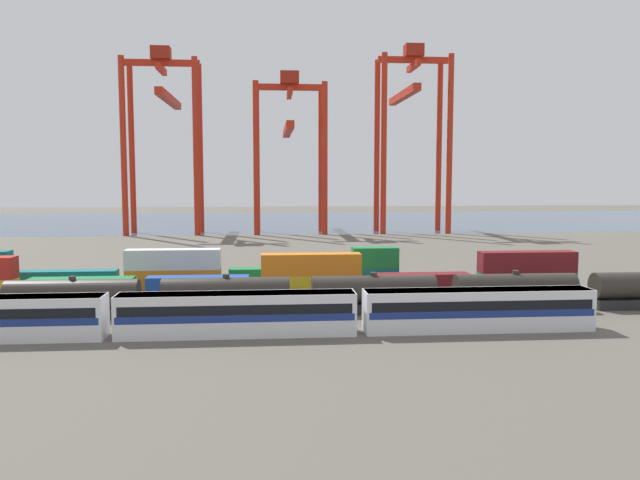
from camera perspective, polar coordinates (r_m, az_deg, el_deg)
ground_plane at (r=120.25m, az=-4.15°, el=-1.22°), size 420.00×420.00×0.00m
harbour_water at (r=214.46m, az=-4.47°, el=1.75°), size 400.00×110.00×0.01m
passenger_train at (r=57.49m, az=-7.59°, el=-6.55°), size 66.51×3.14×3.90m
freight_tank_row at (r=66.71m, az=4.91°, el=-4.91°), size 75.26×2.90×4.36m
shipping_container_2 at (r=79.03m, az=-20.92°, el=-4.18°), size 12.10×2.44×2.60m
shipping_container_3 at (r=76.39m, az=-11.07°, el=-4.24°), size 12.10×2.44×2.60m
shipping_container_4 at (r=76.12m, az=-0.83°, el=-4.17°), size 12.10×2.44×2.60m
shipping_container_5 at (r=75.72m, az=-0.83°, el=-2.23°), size 12.10×2.44×2.60m
shipping_container_6 at (r=78.23m, az=9.16°, el=-3.98°), size 12.10×2.44×2.60m
shipping_container_7 at (r=82.56m, az=18.35°, el=-3.69°), size 12.10×2.44×2.60m
shipping_container_8 at (r=82.19m, az=18.41°, el=-1.90°), size 12.10×2.44×2.60m
shipping_container_11 at (r=85.94m, az=-21.97°, el=-3.46°), size 12.10×2.44×2.60m
shipping_container_12 at (r=83.01m, az=-13.23°, el=-3.50°), size 12.10×2.44×2.60m
shipping_container_13 at (r=82.65m, az=-13.27°, el=-1.72°), size 12.10×2.44×2.60m
shipping_container_14 at (r=82.13m, az=-4.08°, el=-3.47°), size 12.10×2.44×2.60m
shipping_container_15 at (r=83.35m, az=5.04°, el=-3.34°), size 6.04×2.44×2.60m
shipping_container_16 at (r=82.98m, az=5.05°, el=-1.57°), size 6.04×2.44×2.60m
gantry_crane_west at (r=170.41m, az=-14.07°, el=10.48°), size 19.47×34.90×47.76m
gantry_crane_central at (r=168.76m, az=-2.82°, el=9.35°), size 19.03×37.85×42.06m
gantry_crane_east at (r=172.59m, az=8.30°, el=10.85°), size 18.97×33.96×49.52m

